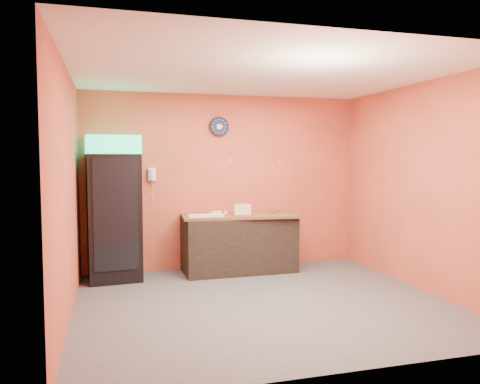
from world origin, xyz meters
name	(u,v)px	position (x,y,z in m)	size (l,w,h in m)	color
floor	(263,302)	(0.00, 0.00, 0.00)	(4.50, 4.50, 0.00)	#47474C
back_wall	(225,182)	(0.00, 2.00, 1.40)	(4.50, 0.02, 2.80)	#D8583D
left_wall	(67,193)	(-2.25, 0.00, 1.40)	(0.02, 4.00, 2.80)	#D8583D
right_wall	(422,186)	(2.25, 0.00, 1.40)	(0.02, 4.00, 2.80)	#D8583D
ceiling	(264,73)	(0.00, 0.00, 2.80)	(4.50, 4.00, 0.02)	white
beverage_cooler	(113,210)	(-1.76, 1.60, 1.03)	(0.79, 0.80, 2.10)	black
prep_counter	(239,244)	(0.13, 1.62, 0.43)	(1.73, 0.77, 0.87)	black
wall_clock	(219,127)	(-0.10, 1.97, 2.29)	(0.31, 0.06, 0.31)	black
wall_phone	(152,174)	(-1.17, 1.95, 1.53)	(0.11, 0.10, 0.20)	white
butcher_paper	(239,215)	(0.13, 1.62, 0.89)	(1.77, 0.81, 0.04)	brown
sub_roll_stack	(242,209)	(0.17, 1.55, 0.99)	(0.26, 0.12, 0.16)	beige
wrapped_sandwich_left	(199,216)	(-0.54, 1.39, 0.93)	(0.31, 0.12, 0.04)	white
wrapped_sandwich_mid	(215,215)	(-0.30, 1.39, 0.93)	(0.27, 0.11, 0.04)	white
wrapped_sandwich_right	(218,213)	(-0.17, 1.73, 0.92)	(0.26, 0.10, 0.04)	white
kitchen_tool	(223,212)	(-0.10, 1.71, 0.94)	(0.06, 0.06, 0.06)	silver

